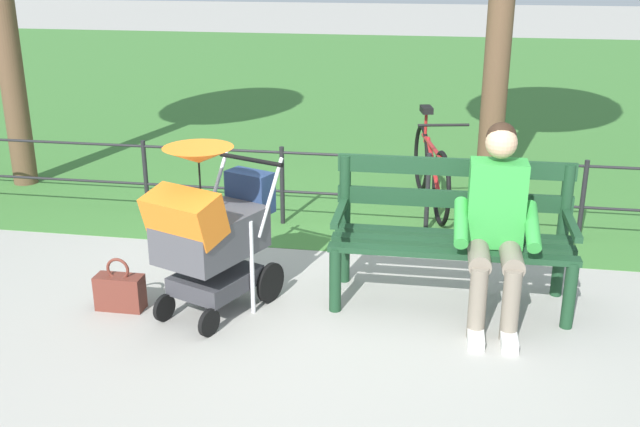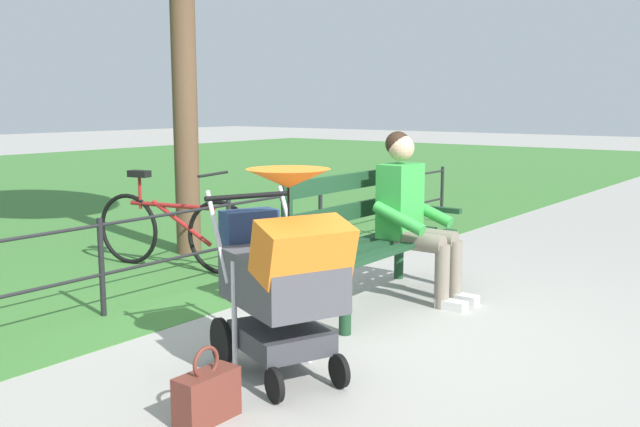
{
  "view_description": "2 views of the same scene",
  "coord_description": "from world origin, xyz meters",
  "px_view_note": "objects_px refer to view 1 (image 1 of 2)",
  "views": [
    {
      "loc": [
        -0.75,
        4.65,
        2.29
      ],
      "look_at": [
        0.06,
        -0.01,
        0.61
      ],
      "focal_mm": 41.68,
      "sensor_mm": 36.0,
      "label": 1
    },
    {
      "loc": [
        3.52,
        2.77,
        1.48
      ],
      "look_at": [
        -0.1,
        -0.01,
        0.77
      ],
      "focal_mm": 39.71,
      "sensor_mm": 36.0,
      "label": 2
    }
  ],
  "objects_px": {
    "stroller": "(210,229)",
    "bicycle": "(431,168)",
    "handbag": "(120,291)",
    "person_on_bench": "(497,220)",
    "park_bench": "(452,227)"
  },
  "relations": [
    {
      "from": "stroller",
      "to": "bicycle",
      "type": "relative_size",
      "value": 0.71
    },
    {
      "from": "handbag",
      "to": "bicycle",
      "type": "height_order",
      "value": "bicycle"
    },
    {
      "from": "person_on_bench",
      "to": "stroller",
      "type": "bearing_deg",
      "value": 8.02
    },
    {
      "from": "park_bench",
      "to": "person_on_bench",
      "type": "height_order",
      "value": "person_on_bench"
    },
    {
      "from": "handbag",
      "to": "stroller",
      "type": "bearing_deg",
      "value": -173.79
    },
    {
      "from": "person_on_bench",
      "to": "handbag",
      "type": "relative_size",
      "value": 3.45
    },
    {
      "from": "stroller",
      "to": "person_on_bench",
      "type": "bearing_deg",
      "value": -171.98
    },
    {
      "from": "stroller",
      "to": "bicycle",
      "type": "height_order",
      "value": "stroller"
    },
    {
      "from": "park_bench",
      "to": "bicycle",
      "type": "distance_m",
      "value": 2.0
    },
    {
      "from": "person_on_bench",
      "to": "bicycle",
      "type": "height_order",
      "value": "person_on_bench"
    },
    {
      "from": "park_bench",
      "to": "bicycle",
      "type": "xyz_separation_m",
      "value": [
        0.2,
        -1.98,
        -0.16
      ]
    },
    {
      "from": "park_bench",
      "to": "stroller",
      "type": "xyz_separation_m",
      "value": [
        1.54,
        0.48,
        0.07
      ]
    },
    {
      "from": "bicycle",
      "to": "park_bench",
      "type": "bearing_deg",
      "value": 95.71
    },
    {
      "from": "person_on_bench",
      "to": "stroller",
      "type": "xyz_separation_m",
      "value": [
        1.81,
        0.26,
        -0.08
      ]
    },
    {
      "from": "park_bench",
      "to": "stroller",
      "type": "bearing_deg",
      "value": 17.25
    }
  ]
}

